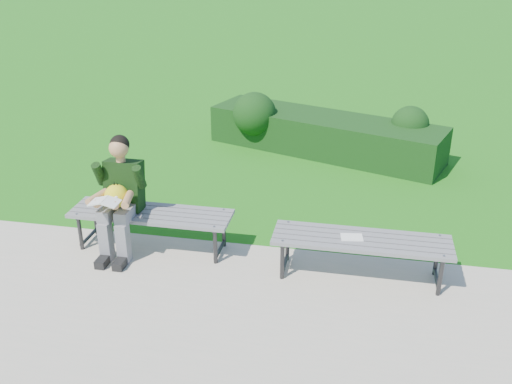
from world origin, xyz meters
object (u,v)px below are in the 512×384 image
hedge (321,131)px  bench_right (361,243)px  paper_sheet (352,237)px  bench_left (151,216)px  seated_boy (120,193)px

hedge → bench_right: 3.79m
bench_right → paper_sheet: bearing=180.0°
hedge → bench_left: bearing=-113.8°
hedge → paper_sheet: size_ratio=16.33×
bench_left → seated_boy: (-0.30, -0.10, 0.30)m
hedge → seated_boy: size_ratio=2.98×
hedge → seated_boy: (-1.87, -3.65, 0.36)m
bench_right → seated_boy: size_ratio=1.37×
bench_left → paper_sheet: bench_left is taller
bench_right → seated_boy: seated_boy is taller
hedge → bench_left: 3.89m
bench_left → seated_boy: seated_boy is taller
paper_sheet → seated_boy: bearing=178.5°
seated_boy → paper_sheet: (2.51, -0.06, -0.24)m
bench_right → bench_left: bearing=176.0°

